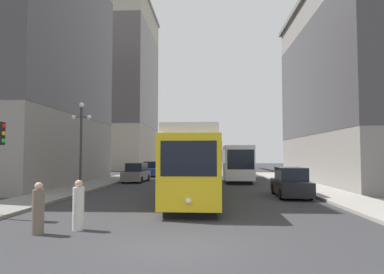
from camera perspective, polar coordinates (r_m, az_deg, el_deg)
The scene contains 13 objects.
ground_plane at distance 9.87m, azimuth -2.82°, elevation -18.20°, with size 200.00×200.00×0.00m, color #303033.
sidewalk_left at distance 50.49m, azimuth -8.37°, elevation -5.91°, with size 2.94×120.00×0.15m, color gray.
sidewalk_right at distance 50.17m, azimuth 11.85°, elevation -5.90°, with size 2.94×120.00×0.15m, color gray.
streetcar at distance 20.19m, azimuth 1.06°, elevation -4.44°, with size 2.95×14.34×3.89m.
transit_bus at distance 35.48m, azimuth 7.26°, elevation -4.10°, with size 2.63×12.70×3.45m.
parked_car_left_near at distance 33.02m, azimuth -9.42°, elevation -6.07°, with size 2.04×4.62×1.82m.
parked_car_left_mid at distance 41.42m, azimuth -6.91°, elevation -5.48°, with size 2.07×5.06×1.82m.
parked_car_right_far at distance 21.85m, azimuth 16.40°, elevation -7.52°, with size 2.03×4.74×1.82m.
pedestrian_crossing_near at distance 12.26m, azimuth -24.64°, elevation -11.19°, with size 0.38×0.38×1.69m.
pedestrian_crossing_far at distance 12.43m, azimuth -18.73°, elevation -11.13°, with size 0.38×0.38×1.72m.
lamp_post_left_near at distance 24.60m, azimuth -18.30°, elevation 0.65°, with size 1.41×0.36×6.11m.
building_left_corner at distance 67.99m, azimuth -13.10°, elevation 8.75°, with size 14.93×20.33×31.91m.
building_left_midblock at distance 35.32m, azimuth -28.19°, elevation 13.69°, with size 13.50×18.82×24.39m.
Camera 1 is at (0.92, -9.48, 2.57)m, focal length 31.43 mm.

